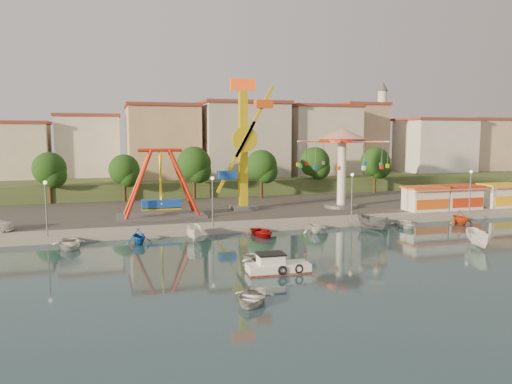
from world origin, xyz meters
name	(u,v)px	position (x,y,z in m)	size (l,w,h in m)	color
ground	(338,256)	(0.00, 0.00, 0.00)	(200.00, 200.00, 0.00)	#15333A
quay_deck	(202,184)	(0.00, 62.00, 0.30)	(200.00, 100.00, 0.60)	#9E998E
asphalt_pad	(244,203)	(0.00, 30.00, 0.60)	(90.00, 28.00, 0.01)	#4C4944
hill_terrace	(197,176)	(0.00, 67.00, 1.50)	(200.00, 60.00, 3.00)	#384C26
pirate_ship_ride	(161,185)	(-12.47, 20.80, 4.39)	(10.00, 5.00, 8.00)	#59595E
kamikaze_tower	(246,148)	(-1.48, 23.64, 8.55)	(5.36, 3.10, 16.50)	#59595E
wave_swinger	(342,150)	(11.10, 21.87, 8.20)	(11.60, 11.60, 10.40)	#59595E
booth_left	(425,198)	(20.15, 16.49, 2.16)	(5.40, 3.78, 3.08)	white
booth_mid	(460,197)	(25.36, 16.49, 2.16)	(5.40, 3.78, 3.08)	white
booth_right	(501,195)	(31.89, 16.49, 2.16)	(5.40, 3.78, 3.08)	white
lamp_post_0	(46,210)	(-24.00, 13.00, 3.10)	(0.14, 0.14, 5.00)	#59595E
lamp_post_1	(213,203)	(-8.00, 13.00, 3.10)	(0.14, 0.14, 5.00)	#59595E
lamp_post_2	(352,198)	(8.00, 13.00, 3.10)	(0.14, 0.14, 5.00)	#59595E
lamp_post_3	(470,193)	(24.00, 13.00, 3.10)	(0.14, 0.14, 5.00)	#59595E
tree_0	(49,169)	(-26.00, 36.98, 5.47)	(4.60, 4.60, 7.19)	#382314
tree_1	(124,170)	(-16.00, 36.24, 5.20)	(4.35, 4.35, 6.80)	#382314
tree_2	(194,164)	(-6.00, 35.81, 5.92)	(5.02, 5.02, 7.85)	#382314
tree_3	(261,165)	(4.00, 34.36, 5.55)	(4.68, 4.68, 7.32)	#382314
tree_4	(315,162)	(14.00, 37.35, 5.75)	(4.86, 4.86, 7.60)	#382314
tree_5	(375,162)	(24.00, 35.54, 5.71)	(4.83, 4.83, 7.54)	#382314
building_0	(2,143)	(-33.37, 46.06, 8.93)	(9.26, 9.53, 11.87)	beige
building_1	(88,152)	(-21.33, 51.38, 7.32)	(12.33, 9.01, 8.63)	silver
building_2	(166,144)	(-8.19, 51.96, 8.62)	(11.95, 9.28, 11.23)	tan
building_3	(246,149)	(5.60, 48.80, 7.60)	(12.59, 10.50, 9.20)	beige
building_4	(308,148)	(19.07, 52.20, 7.62)	(10.75, 9.23, 9.24)	beige
building_5	(375,143)	(32.37, 50.33, 8.61)	(12.77, 10.96, 11.21)	tan
building_6	(431,140)	(44.15, 48.77, 9.18)	(8.23, 8.98, 12.36)	silver
building_7	(463,148)	(56.03, 53.70, 7.38)	(11.59, 10.93, 8.76)	beige
minaret	(382,123)	(36.00, 54.00, 12.55)	(2.80, 2.80, 18.00)	silver
cabin_motorboat	(277,267)	(-6.63, -3.28, 0.44)	(4.71, 2.01, 1.63)	white
rowboat_a	(262,258)	(-6.71, 0.04, 0.34)	(2.36, 3.30, 0.68)	silver
rowboat_b	(251,297)	(-10.27, -9.13, 0.37)	(2.57, 3.60, 0.75)	silver
skiff	(479,238)	(13.70, -0.66, 0.83)	(1.62, 4.30, 1.66)	white
moored_boat_0	(70,243)	(-21.84, 9.80, 0.43)	(2.95, 4.14, 0.86)	silver
moored_boat_1	(139,236)	(-15.76, 9.80, 0.74)	(2.42, 2.80, 1.48)	#1350A9
moored_boat_2	(194,233)	(-10.51, 9.80, 0.74)	(1.44, 3.82, 1.47)	white
moored_boat_3	(262,232)	(-3.66, 9.80, 0.40)	(2.77, 3.88, 0.80)	#B00E0E
moored_boat_4	(314,226)	(2.07, 9.80, 0.77)	(2.54, 2.94, 1.55)	silver
moored_boat_5	(373,222)	(8.90, 9.80, 0.81)	(1.58, 4.20, 1.62)	#56575B
moored_boat_6	(406,224)	(13.01, 9.80, 0.40)	(2.74, 3.84, 0.80)	white
moored_boat_7	(460,217)	(20.11, 9.80, 0.82)	(2.67, 3.10, 1.63)	#D44012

